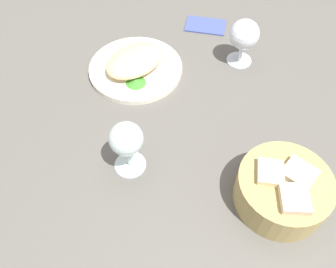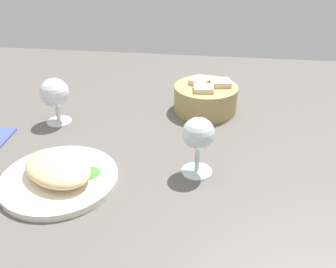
# 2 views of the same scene
# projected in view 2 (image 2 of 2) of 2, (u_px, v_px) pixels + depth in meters

# --- Properties ---
(ground_plane) EXTENTS (1.40, 1.40, 0.02)m
(ground_plane) POSITION_uv_depth(u_px,v_px,m) (107.00, 150.00, 0.86)
(ground_plane) COLOR #5C5852
(plate) EXTENTS (0.23, 0.23, 0.01)m
(plate) POSITION_uv_depth(u_px,v_px,m) (59.00, 179.00, 0.73)
(plate) COLOR white
(plate) RESTS_ON ground_plane
(omelette) EXTENTS (0.19, 0.17, 0.04)m
(omelette) POSITION_uv_depth(u_px,v_px,m) (57.00, 168.00, 0.71)
(omelette) COLOR #E9C78B
(omelette) RESTS_ON plate
(lettuce_garnish) EXTENTS (0.05, 0.05, 0.01)m
(lettuce_garnish) POSITION_uv_depth(u_px,v_px,m) (90.00, 171.00, 0.73)
(lettuce_garnish) COLOR #3D882D
(lettuce_garnish) RESTS_ON plate
(bread_basket) EXTENTS (0.17, 0.17, 0.08)m
(bread_basket) POSITION_uv_depth(u_px,v_px,m) (206.00, 97.00, 1.00)
(bread_basket) COLOR tan
(bread_basket) RESTS_ON ground_plane
(wine_glass_near) EXTENTS (0.06, 0.06, 0.12)m
(wine_glass_near) POSITION_uv_depth(u_px,v_px,m) (198.00, 137.00, 0.72)
(wine_glass_near) COLOR silver
(wine_glass_near) RESTS_ON ground_plane
(wine_glass_far) EXTENTS (0.07, 0.07, 0.12)m
(wine_glass_far) POSITION_uv_depth(u_px,v_px,m) (55.00, 94.00, 0.92)
(wine_glass_far) COLOR silver
(wine_glass_far) RESTS_ON ground_plane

